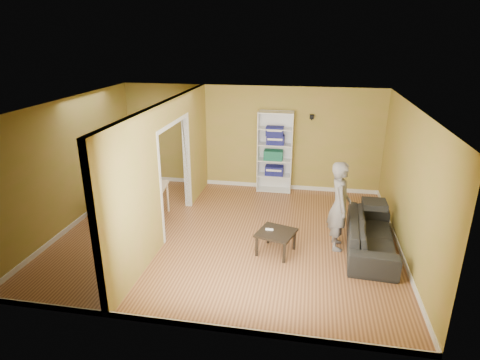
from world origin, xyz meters
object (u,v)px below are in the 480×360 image
at_px(chair_far, 151,189).
at_px(person, 340,198).
at_px(dining_table, 139,189).
at_px(sofa, 372,230).
at_px(chair_left, 105,194).
at_px(coffee_table, 276,235).
at_px(chair_near, 132,211).
at_px(bookshelf, 275,152).

bearing_deg(chair_far, person, 151.36).
bearing_deg(dining_table, sofa, -6.89).
relative_size(chair_left, chair_far, 1.08).
relative_size(coffee_table, chair_near, 0.72).
distance_m(sofa, chair_far, 4.82).
bearing_deg(coffee_table, sofa, 13.09).
height_order(sofa, coffee_table, sofa).
height_order(coffee_table, chair_left, chair_left).
distance_m(chair_near, chair_far, 1.18).
height_order(bookshelf, dining_table, bookshelf).
distance_m(bookshelf, chair_left, 4.14).
bearing_deg(chair_near, chair_left, 152.51).
distance_m(dining_table, chair_left, 0.79).
xyz_separation_m(bookshelf, chair_far, (-2.65, -1.63, -0.55)).
relative_size(bookshelf, chair_far, 2.20).
relative_size(sofa, chair_left, 2.12).
bearing_deg(dining_table, chair_near, -79.01).
relative_size(person, coffee_table, 3.13).
relative_size(dining_table, chair_far, 1.27).
xyz_separation_m(bookshelf, dining_table, (-2.70, -2.16, -0.36)).
distance_m(person, chair_left, 4.96).
xyz_separation_m(person, chair_far, (-4.08, 1.09, -0.52)).
xyz_separation_m(sofa, person, (-0.61, 0.02, 0.58)).
height_order(person, coffee_table, person).
height_order(bookshelf, chair_far, bookshelf).
xyz_separation_m(dining_table, chair_left, (-0.77, -0.03, -0.16)).
distance_m(person, chair_near, 4.05).
bearing_deg(chair_far, dining_table, 70.70).
distance_m(coffee_table, chair_left, 3.92).
relative_size(sofa, chair_far, 2.30).
distance_m(person, chair_far, 4.26).
bearing_deg(sofa, chair_left, 88.05).
height_order(chair_left, chair_near, chair_left).
relative_size(bookshelf, chair_near, 2.33).
xyz_separation_m(coffee_table, chair_left, (-3.81, 0.94, 0.14)).
relative_size(dining_table, chair_left, 1.17).
xyz_separation_m(person, coffee_table, (-1.10, -0.42, -0.63)).
relative_size(sofa, person, 1.08).
xyz_separation_m(coffee_table, chair_far, (-2.98, 1.51, 0.11)).
bearing_deg(chair_left, sofa, 81.25).
bearing_deg(chair_near, coffee_table, 0.22).
relative_size(sofa, chair_near, 2.43).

